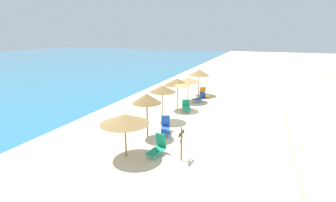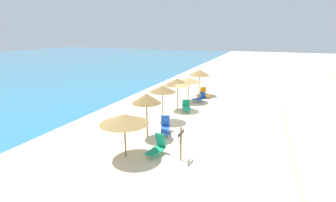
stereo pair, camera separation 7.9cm
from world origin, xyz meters
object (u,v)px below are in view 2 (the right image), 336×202
(beach_umbrella_5, at_px, (199,72))
(lounge_chair_0, at_px, (204,93))
(beach_ball, at_px, (164,126))
(lounge_chair_3, at_px, (157,147))
(wooden_signpost, at_px, (181,141))
(lounge_chair_1, at_px, (165,127))
(beach_umbrella_3, at_px, (177,82))
(beach_umbrella_4, at_px, (188,80))
(beach_umbrella_1, at_px, (147,99))
(lounge_chair_4, at_px, (200,98))
(lounge_chair_2, at_px, (186,107))
(beach_umbrella_2, at_px, (163,89))
(beach_umbrella_0, at_px, (124,119))

(beach_umbrella_5, xyz_separation_m, lounge_chair_0, (-0.62, -0.78, -2.13))
(lounge_chair_0, bearing_deg, beach_ball, 53.88)
(lounge_chair_3, relative_size, wooden_signpost, 0.73)
(lounge_chair_1, height_order, wooden_signpost, wooden_signpost)
(beach_umbrella_3, relative_size, beach_umbrella_4, 1.13)
(beach_umbrella_1, relative_size, lounge_chair_4, 1.88)
(lounge_chair_4, height_order, wooden_signpost, wooden_signpost)
(lounge_chair_0, distance_m, lounge_chair_3, 14.16)
(lounge_chair_3, bearing_deg, wooden_signpost, -176.49)
(lounge_chair_2, bearing_deg, lounge_chair_3, 74.05)
(beach_umbrella_1, xyz_separation_m, beach_umbrella_2, (3.33, 0.28, -0.06))
(beach_umbrella_3, height_order, lounge_chair_1, beach_umbrella_3)
(beach_umbrella_0, relative_size, lounge_chair_2, 1.68)
(beach_umbrella_5, bearing_deg, beach_ball, -178.52)
(beach_umbrella_0, bearing_deg, lounge_chair_2, -3.20)
(beach_umbrella_3, bearing_deg, beach_umbrella_4, -0.97)
(lounge_chair_1, relative_size, lounge_chair_4, 1.10)
(lounge_chair_3, xyz_separation_m, beach_ball, (3.95, 1.26, -0.28))
(lounge_chair_2, bearing_deg, beach_ball, 64.30)
(wooden_signpost, bearing_deg, beach_umbrella_4, 16.83)
(beach_umbrella_1, bearing_deg, beach_umbrella_2, 4.89)
(lounge_chair_4, bearing_deg, beach_umbrella_2, 107.74)
(beach_umbrella_5, bearing_deg, lounge_chair_2, -175.17)
(beach_umbrella_4, height_order, lounge_chair_0, beach_umbrella_4)
(beach_umbrella_4, distance_m, beach_umbrella_5, 3.14)
(lounge_chair_0, height_order, wooden_signpost, wooden_signpost)
(beach_umbrella_3, bearing_deg, beach_umbrella_5, -3.11)
(beach_umbrella_0, bearing_deg, lounge_chair_3, -60.63)
(lounge_chair_0, relative_size, lounge_chair_3, 1.21)
(beach_umbrella_5, distance_m, lounge_chair_1, 11.86)
(beach_umbrella_0, height_order, lounge_chair_1, beach_umbrella_0)
(lounge_chair_2, bearing_deg, lounge_chair_1, 69.71)
(beach_umbrella_4, distance_m, lounge_chair_2, 3.66)
(beach_umbrella_3, xyz_separation_m, beach_umbrella_4, (3.06, -0.05, -0.32))
(beach_umbrella_0, relative_size, beach_umbrella_2, 0.95)
(beach_umbrella_4, bearing_deg, lounge_chair_2, -165.31)
(beach_umbrella_2, xyz_separation_m, lounge_chair_0, (8.74, -1.18, -2.17))
(lounge_chair_4, relative_size, wooden_signpost, 0.83)
(beach_umbrella_1, height_order, lounge_chair_4, beach_umbrella_1)
(beach_umbrella_2, xyz_separation_m, beach_umbrella_4, (6.25, -0.12, -0.34))
(lounge_chair_0, bearing_deg, beach_umbrella_4, 33.62)
(lounge_chair_3, bearing_deg, lounge_chair_4, -78.04)
(lounge_chair_3, bearing_deg, lounge_chair_1, -67.17)
(wooden_signpost, bearing_deg, beach_umbrella_1, 55.93)
(beach_umbrella_3, distance_m, beach_umbrella_4, 3.08)
(beach_umbrella_1, distance_m, lounge_chair_3, 3.42)
(beach_umbrella_1, relative_size, beach_umbrella_3, 1.03)
(beach_umbrella_5, xyz_separation_m, lounge_chair_1, (-11.65, -0.75, -2.08))
(lounge_chair_0, distance_m, lounge_chair_1, 11.04)
(beach_ball, bearing_deg, lounge_chair_0, -2.81)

